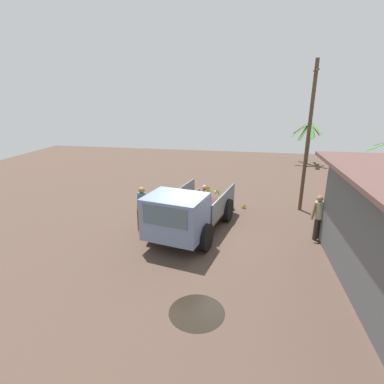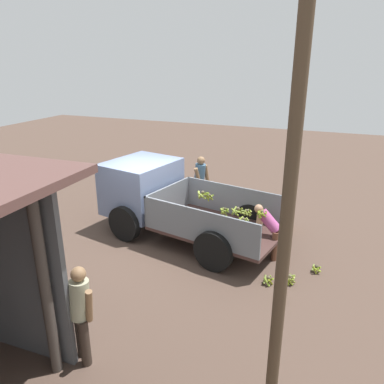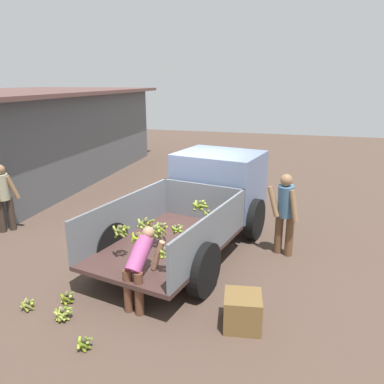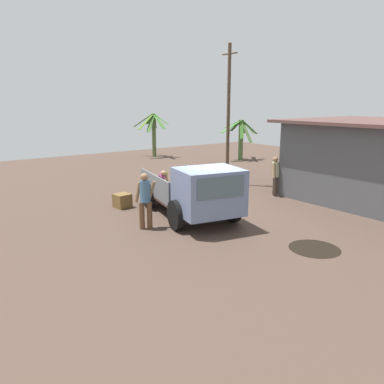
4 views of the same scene
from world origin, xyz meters
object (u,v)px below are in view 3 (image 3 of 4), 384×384
(cargo_truck, at_px, (210,194))
(person_foreground_visitor, at_px, (285,211))
(person_worker_loading, at_px, (139,265))
(banana_bunch_on_ground_0, at_px, (84,343))
(banana_bunch_on_ground_3, at_px, (67,297))
(banana_bunch_on_ground_2, at_px, (28,304))
(banana_bunch_on_ground_1, at_px, (63,313))
(person_bystander_near_shed, at_px, (3,195))
(wooden_crate_0, at_px, (243,311))

(cargo_truck, distance_m, person_foreground_visitor, 1.81)
(cargo_truck, height_order, person_worker_loading, cargo_truck)
(banana_bunch_on_ground_0, xyz_separation_m, banana_bunch_on_ground_3, (0.91, 0.86, 0.01))
(person_worker_loading, bearing_deg, banana_bunch_on_ground_0, 173.01)
(cargo_truck, relative_size, banana_bunch_on_ground_0, 23.47)
(banana_bunch_on_ground_0, relative_size, banana_bunch_on_ground_2, 1.00)
(cargo_truck, relative_size, banana_bunch_on_ground_1, 19.63)
(person_bystander_near_shed, bearing_deg, banana_bunch_on_ground_2, -7.83)
(person_bystander_near_shed, distance_m, banana_bunch_on_ground_2, 3.82)
(person_foreground_visitor, bearing_deg, cargo_truck, -86.70)
(person_worker_loading, height_order, person_bystander_near_shed, person_bystander_near_shed)
(banana_bunch_on_ground_0, bearing_deg, person_foreground_visitor, -33.51)
(person_bystander_near_shed, relative_size, banana_bunch_on_ground_3, 6.73)
(person_bystander_near_shed, relative_size, banana_bunch_on_ground_0, 7.67)
(banana_bunch_on_ground_3, bearing_deg, banana_bunch_on_ground_0, -136.42)
(person_worker_loading, bearing_deg, cargo_truck, 2.18)
(banana_bunch_on_ground_2, bearing_deg, banana_bunch_on_ground_3, -55.40)
(cargo_truck, bearing_deg, person_foreground_visitor, -97.62)
(person_foreground_visitor, relative_size, person_bystander_near_shed, 1.06)
(banana_bunch_on_ground_0, relative_size, wooden_crate_0, 0.40)
(cargo_truck, relative_size, person_worker_loading, 3.95)
(person_foreground_visitor, xyz_separation_m, person_bystander_near_shed, (-0.50, 6.45, -0.05))
(cargo_truck, distance_m, banana_bunch_on_ground_3, 3.86)
(banana_bunch_on_ground_2, relative_size, banana_bunch_on_ground_3, 0.88)
(person_foreground_visitor, bearing_deg, banana_bunch_on_ground_2, -27.93)
(person_bystander_near_shed, bearing_deg, wooden_crate_0, 17.56)
(person_bystander_near_shed, height_order, banana_bunch_on_ground_2, person_bystander_near_shed)
(person_bystander_near_shed, relative_size, banana_bunch_on_ground_1, 6.41)
(banana_bunch_on_ground_0, relative_size, banana_bunch_on_ground_3, 0.88)
(person_bystander_near_shed, bearing_deg, person_foreground_visitor, 41.36)
(person_bystander_near_shed, height_order, wooden_crate_0, person_bystander_near_shed)
(person_bystander_near_shed, xyz_separation_m, banana_bunch_on_ground_2, (-2.62, -2.65, -0.82))
(cargo_truck, xyz_separation_m, person_worker_loading, (-3.15, 0.40, -0.27))
(cargo_truck, xyz_separation_m, banana_bunch_on_ground_2, (-3.73, 2.09, -0.92))
(banana_bunch_on_ground_0, height_order, wooden_crate_0, wooden_crate_0)
(cargo_truck, distance_m, person_worker_loading, 3.18)
(person_foreground_visitor, relative_size, wooden_crate_0, 3.21)
(cargo_truck, bearing_deg, banana_bunch_on_ground_1, 171.56)
(banana_bunch_on_ground_2, xyz_separation_m, wooden_crate_0, (0.52, -3.35, 0.16))
(banana_bunch_on_ground_0, bearing_deg, cargo_truck, -9.71)
(cargo_truck, bearing_deg, banana_bunch_on_ground_3, 166.45)
(cargo_truck, relative_size, banana_bunch_on_ground_3, 20.60)
(person_foreground_visitor, bearing_deg, person_bystander_near_shed, -62.90)
(banana_bunch_on_ground_3, bearing_deg, cargo_truck, -25.27)
(person_foreground_visitor, height_order, banana_bunch_on_ground_0, person_foreground_visitor)
(banana_bunch_on_ground_3, xyz_separation_m, wooden_crate_0, (0.18, -2.86, 0.15))
(person_worker_loading, height_order, banana_bunch_on_ground_0, person_worker_loading)
(banana_bunch_on_ground_1, bearing_deg, person_worker_loading, -56.57)
(cargo_truck, bearing_deg, person_worker_loading, -175.48)
(banana_bunch_on_ground_0, bearing_deg, banana_bunch_on_ground_3, 43.58)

